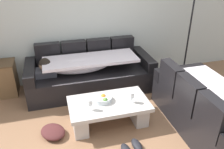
% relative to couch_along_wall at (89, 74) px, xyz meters
% --- Properties ---
extents(ground_plane, '(14.00, 14.00, 0.00)m').
position_rel_couch_along_wall_xyz_m(ground_plane, '(0.22, -1.62, -0.33)').
color(ground_plane, '#8A6144').
extents(back_wall, '(9.00, 0.10, 2.70)m').
position_rel_couch_along_wall_xyz_m(back_wall, '(0.22, 0.53, 1.02)').
color(back_wall, '#B5BDB8').
rests_on(back_wall, ground_plane).
extents(couch_along_wall, '(2.33, 0.92, 0.88)m').
position_rel_couch_along_wall_xyz_m(couch_along_wall, '(0.00, 0.00, 0.00)').
color(couch_along_wall, black).
rests_on(couch_along_wall, ground_plane).
extents(couch_near_window, '(0.92, 1.87, 0.88)m').
position_rel_couch_along_wall_xyz_m(couch_near_window, '(1.47, -1.61, 0.00)').
color(couch_near_window, black).
rests_on(couch_near_window, ground_plane).
extents(coffee_table, '(1.20, 0.68, 0.38)m').
position_rel_couch_along_wall_xyz_m(coffee_table, '(0.11, -1.11, -0.09)').
color(coffee_table, beige).
rests_on(coffee_table, ground_plane).
extents(fruit_bowl, '(0.28, 0.28, 0.10)m').
position_rel_couch_along_wall_xyz_m(fruit_bowl, '(0.03, -1.05, 0.09)').
color(fruit_bowl, silver).
rests_on(fruit_bowl, coffee_table).
extents(wine_glass_near_left, '(0.07, 0.07, 0.17)m').
position_rel_couch_along_wall_xyz_m(wine_glass_near_left, '(-0.19, -1.22, 0.16)').
color(wine_glass_near_left, silver).
rests_on(wine_glass_near_left, coffee_table).
extents(wine_glass_near_right, '(0.07, 0.07, 0.17)m').
position_rel_couch_along_wall_xyz_m(wine_glass_near_right, '(0.44, -1.20, 0.16)').
color(wine_glass_near_right, silver).
rests_on(wine_glass_near_right, coffee_table).
extents(open_magazine, '(0.33, 0.28, 0.01)m').
position_rel_couch_along_wall_xyz_m(open_magazine, '(0.44, -1.03, 0.05)').
color(open_magazine, white).
rests_on(open_magazine, coffee_table).
extents(floor_lamp, '(0.33, 0.31, 1.95)m').
position_rel_couch_along_wall_xyz_m(floor_lamp, '(1.94, -0.15, 0.79)').
color(floor_lamp, black).
rests_on(floor_lamp, ground_plane).
extents(pair_of_shoes, '(0.30, 0.33, 0.09)m').
position_rel_couch_along_wall_xyz_m(pair_of_shoes, '(0.25, -1.77, -0.29)').
color(pair_of_shoes, black).
rests_on(pair_of_shoes, ground_plane).
extents(crumpled_garment, '(0.48, 0.51, 0.12)m').
position_rel_couch_along_wall_xyz_m(crumpled_garment, '(-0.75, -1.18, -0.27)').
color(crumpled_garment, '#4C2323').
rests_on(crumpled_garment, ground_plane).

